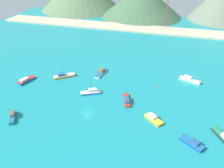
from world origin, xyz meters
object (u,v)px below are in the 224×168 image
fishing_boat_0 (224,138)px  fishing_boat_5 (64,76)px  fishing_boat_6 (153,119)px  fishing_boat_9 (101,72)px  fishing_boat_7 (13,117)px  radio_tower (167,11)px  fishing_boat_4 (127,100)px  buoy_0 (157,86)px  fishing_boat_8 (192,143)px  fishing_boat_3 (26,80)px  fishing_boat_1 (189,80)px  fishing_boat_2 (91,92)px

fishing_boat_0 → fishing_boat_5: (-76.32, 26.58, -0.10)m
fishing_boat_6 → fishing_boat_9: bearing=135.8°
fishing_boat_0 → fishing_boat_6: bearing=171.2°
fishing_boat_0 → fishing_boat_7: (-80.96, -10.43, -0.06)m
fishing_boat_7 → fishing_boat_9: size_ratio=0.73×
fishing_boat_5 → radio_tower: 109.15m
fishing_boat_4 → buoy_0: size_ratio=11.78×
fishing_boat_7 → radio_tower: size_ratio=0.28×
fishing_boat_6 → fishing_boat_8: (14.75, -9.79, 0.12)m
fishing_boat_6 → fishing_boat_3: bearing=169.0°
fishing_boat_1 → buoy_0: (-15.41, -9.63, -0.77)m
fishing_boat_8 → fishing_boat_9: (-47.40, 41.50, -0.11)m
fishing_boat_0 → fishing_boat_5: 80.81m
fishing_boat_3 → fishing_boat_8: bearing=-15.6°
fishing_boat_2 → fishing_boat_5: fishing_boat_5 is taller
fishing_boat_0 → fishing_boat_3: 94.68m
fishing_boat_5 → fishing_boat_7: fishing_boat_5 is taller
fishing_boat_4 → fishing_boat_9: size_ratio=0.94×
fishing_boat_3 → fishing_boat_2: bearing=-2.4°
fishing_boat_4 → fishing_boat_0: bearing=-19.4°
fishing_boat_5 → fishing_boat_9: size_ratio=0.95×
fishing_boat_0 → fishing_boat_4: bearing=160.6°
fishing_boat_4 → fishing_boat_7: size_ratio=1.29×
fishing_boat_3 → fishing_boat_8: 85.13m
fishing_boat_8 → fishing_boat_6: bearing=146.4°
fishing_boat_6 → radio_tower: size_ratio=0.28×
fishing_boat_8 → radio_tower: bearing=98.6°
fishing_boat_5 → fishing_boat_6: bearing=-24.1°
fishing_boat_6 → fishing_boat_9: size_ratio=0.75×
fishing_boat_1 → fishing_boat_9: bearing=-174.2°
fishing_boat_8 → radio_tower: (-19.69, 130.55, 14.23)m
fishing_boat_6 → radio_tower: 121.71m
fishing_boat_1 → fishing_boat_4: bearing=-135.6°
fishing_boat_2 → fishing_boat_8: (45.64, -21.36, -0.06)m
fishing_boat_0 → buoy_0: 41.06m
fishing_boat_5 → buoy_0: 49.41m
fishing_boat_8 → fishing_boat_5: bearing=153.6°
radio_tower → fishing_boat_1: bearing=-77.2°
fishing_boat_9 → buoy_0: size_ratio=12.46×
fishing_boat_3 → fishing_boat_4: size_ratio=0.95×
fishing_boat_6 → fishing_boat_7: (-55.09, -14.43, 0.18)m
fishing_boat_0 → fishing_boat_7: bearing=-172.7°
fishing_boat_0 → fishing_boat_1: 42.11m
fishing_boat_1 → fishing_boat_2: (-45.08, -24.88, 0.00)m
fishing_boat_0 → buoy_0: bearing=131.3°
fishing_boat_6 → fishing_boat_7: bearing=-165.3°
fishing_boat_7 → fishing_boat_8: fishing_boat_8 is taller
fishing_boat_9 → fishing_boat_0: bearing=-31.4°
fishing_boat_7 → fishing_boat_4: bearing=29.9°
fishing_boat_0 → fishing_boat_2: 58.86m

